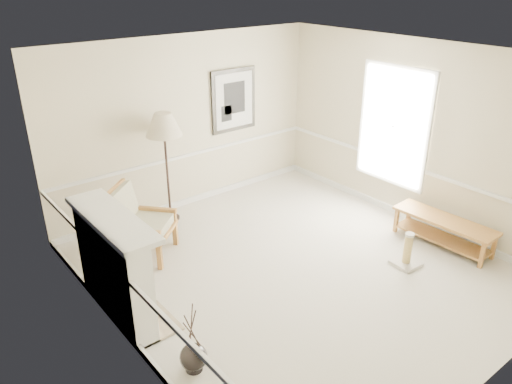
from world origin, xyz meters
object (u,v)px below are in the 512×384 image
(floor_vase, at_px, (193,358))
(floor_lamp, at_px, (164,128))
(scratching_post, at_px, (407,255))
(armchair, at_px, (135,220))
(bench, at_px, (444,228))

(floor_vase, xyz_separation_m, floor_lamp, (1.53, 3.15, 1.43))
(floor_vase, xyz_separation_m, scratching_post, (3.42, -0.16, 0.00))
(armchair, height_order, bench, armchair)
(floor_vase, relative_size, scratching_post, 1.70)
(floor_vase, bearing_deg, scratching_post, -2.66)
(armchair, bearing_deg, floor_lamp, -5.46)
(bench, relative_size, scratching_post, 3.10)
(floor_vase, height_order, bench, floor_vase)
(armchair, xyz_separation_m, scratching_post, (2.81, -2.64, -0.39))
(scratching_post, bearing_deg, armchair, 136.86)
(floor_lamp, relative_size, scratching_post, 3.63)
(floor_lamp, relative_size, bench, 1.17)
(scratching_post, bearing_deg, bench, 0.29)
(armchair, relative_size, floor_lamp, 0.62)
(floor_vase, relative_size, bench, 0.55)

